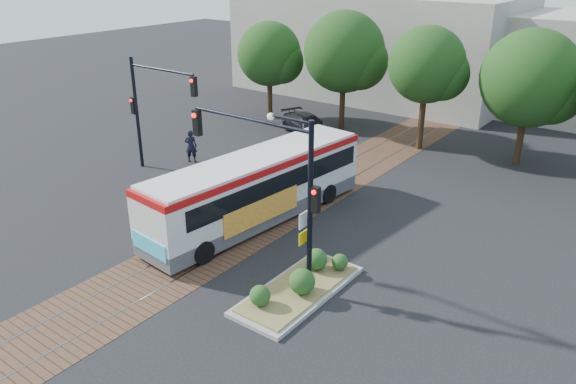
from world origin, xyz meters
name	(u,v)px	position (x,y,z in m)	size (l,w,h in m)	color
ground	(218,242)	(0.00, 0.00, 0.00)	(120.00, 120.00, 0.00)	black
trackbed	(278,209)	(0.00, 4.00, 0.01)	(3.60, 40.00, 0.02)	brown
tree_row	(425,66)	(1.21, 16.42, 4.85)	(26.40, 5.60, 7.67)	#382314
warehouses	(470,53)	(-0.53, 28.75, 3.81)	(40.00, 13.00, 8.00)	#ADA899
city_bus	(258,185)	(0.02, 2.61, 1.68)	(3.46, 11.44, 3.01)	#4A4A4D
traffic_island	(301,283)	(4.82, -0.90, 0.33)	(2.20, 5.20, 1.13)	gray
signal_pole_main	(280,174)	(3.86, -0.81, 4.16)	(5.49, 0.46, 6.00)	black
signal_pole_left	(149,101)	(-8.37, 4.00, 3.86)	(4.99, 0.34, 6.00)	black
officer	(191,146)	(-7.83, 6.17, 0.93)	(0.68, 0.44, 1.85)	black
parked_car	(307,125)	(-5.60, 14.35, 0.65)	(1.81, 4.46, 1.29)	black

